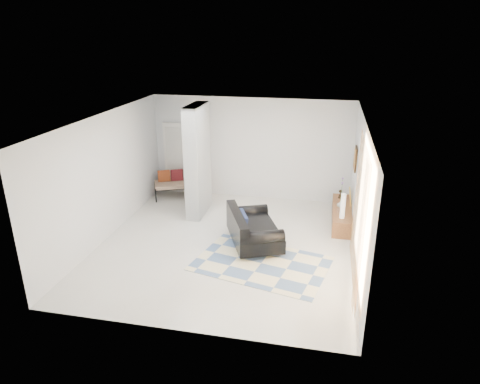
# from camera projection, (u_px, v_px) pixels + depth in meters

# --- Properties ---
(floor) EXTENTS (6.00, 6.00, 0.00)m
(floor) POSITION_uv_depth(u_px,v_px,m) (226.00, 244.00, 9.53)
(floor) COLOR beige
(floor) RESTS_ON ground
(ceiling) EXTENTS (6.00, 6.00, 0.00)m
(ceiling) POSITION_uv_depth(u_px,v_px,m) (225.00, 119.00, 8.53)
(ceiling) COLOR white
(ceiling) RESTS_ON wall_back
(wall_back) EXTENTS (6.00, 0.00, 6.00)m
(wall_back) POSITION_uv_depth(u_px,v_px,m) (251.00, 149.00, 11.78)
(wall_back) COLOR white
(wall_back) RESTS_ON ground
(wall_front) EXTENTS (6.00, 0.00, 6.00)m
(wall_front) POSITION_uv_depth(u_px,v_px,m) (178.00, 253.00, 6.29)
(wall_front) COLOR white
(wall_front) RESTS_ON ground
(wall_left) EXTENTS (0.00, 6.00, 6.00)m
(wall_left) POSITION_uv_depth(u_px,v_px,m) (106.00, 177.00, 9.56)
(wall_left) COLOR white
(wall_left) RESTS_ON ground
(wall_right) EXTENTS (0.00, 6.00, 6.00)m
(wall_right) POSITION_uv_depth(u_px,v_px,m) (360.00, 195.00, 8.51)
(wall_right) COLOR white
(wall_right) RESTS_ON ground
(partition_column) EXTENTS (0.35, 1.20, 2.80)m
(partition_column) POSITION_uv_depth(u_px,v_px,m) (198.00, 161.00, 10.71)
(partition_column) COLOR #A5AAAC
(partition_column) RESTS_ON floor
(hallway_door) EXTENTS (0.85, 0.06, 2.04)m
(hallway_door) POSITION_uv_depth(u_px,v_px,m) (179.00, 158.00, 12.28)
(hallway_door) COLOR white
(hallway_door) RESTS_ON floor
(curtain) EXTENTS (0.00, 2.55, 2.55)m
(curtain) POSITION_uv_depth(u_px,v_px,m) (359.00, 215.00, 7.45)
(curtain) COLOR #FCA242
(curtain) RESTS_ON wall_right
(wall_art) EXTENTS (0.04, 0.45, 0.55)m
(wall_art) POSITION_uv_depth(u_px,v_px,m) (356.00, 159.00, 9.98)
(wall_art) COLOR #37220F
(wall_art) RESTS_ON wall_right
(media_console) EXTENTS (0.45, 1.88, 0.80)m
(media_console) POSITION_uv_depth(u_px,v_px,m) (342.00, 215.00, 10.54)
(media_console) COLOR brown
(media_console) RESTS_ON floor
(loveseat) EXTENTS (1.53, 1.89, 0.76)m
(loveseat) POSITION_uv_depth(u_px,v_px,m) (251.00, 229.00, 9.44)
(loveseat) COLOR silver
(loveseat) RESTS_ON floor
(daybed) EXTENTS (1.69, 1.22, 0.77)m
(daybed) POSITION_uv_depth(u_px,v_px,m) (181.00, 182.00, 12.14)
(daybed) COLOR black
(daybed) RESTS_ON floor
(area_rug) EXTENTS (2.95, 2.29, 0.01)m
(area_rug) POSITION_uv_depth(u_px,v_px,m) (261.00, 263.00, 8.73)
(area_rug) COLOR beige
(area_rug) RESTS_ON floor
(cylinder_lamp) EXTENTS (0.11, 0.11, 0.59)m
(cylinder_lamp) POSITION_uv_depth(u_px,v_px,m) (343.00, 206.00, 9.79)
(cylinder_lamp) COLOR white
(cylinder_lamp) RESTS_ON media_console
(bronze_figurine) EXTENTS (0.11, 0.11, 0.22)m
(bronze_figurine) POSITION_uv_depth(u_px,v_px,m) (340.00, 194.00, 11.02)
(bronze_figurine) COLOR #302215
(bronze_figurine) RESTS_ON media_console
(vase) EXTENTS (0.18, 0.18, 0.17)m
(vase) POSITION_uv_depth(u_px,v_px,m) (340.00, 204.00, 10.44)
(vase) COLOR white
(vase) RESTS_ON media_console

